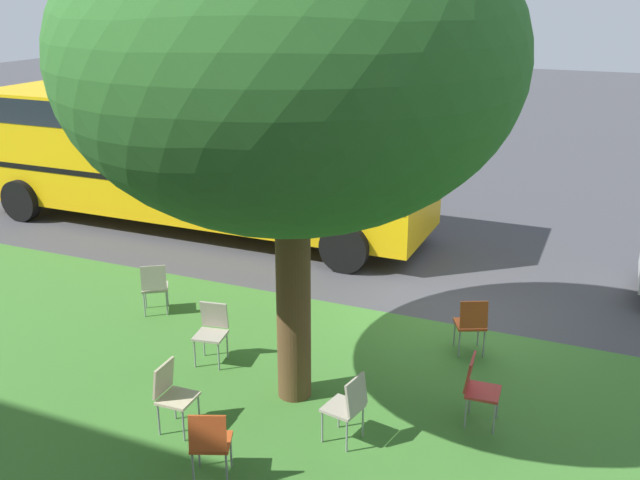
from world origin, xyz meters
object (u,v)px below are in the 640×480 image
object	(u,v)px
chair_0	(478,385)
chair_6	(154,285)
chair_4	(172,391)
chair_1	(212,328)
school_bus	(196,150)
chair_3	(471,322)
chair_5	(348,404)
street_tree	(290,60)
chair_2	(210,440)

from	to	relation	value
chair_0	chair_6	size ratio (longest dim) A/B	1.00
chair_4	chair_0	bearing A→B (deg)	-154.57
chair_1	school_bus	xyz separation A→B (m)	(3.52, -5.22, 1.24)
chair_4	school_bus	distance (m)	8.02
chair_3	chair_6	size ratio (longest dim) A/B	1.00
chair_4	chair_5	bearing A→B (deg)	-163.96
chair_5	chair_6	size ratio (longest dim) A/B	1.00
chair_1	chair_4	xyz separation A→B (m)	(-0.45, 1.64, 0.00)
street_tree	chair_5	xyz separation A→B (m)	(-1.02, 0.70, -3.81)
chair_6	chair_4	bearing A→B (deg)	129.13
chair_1	chair_3	distance (m)	3.74
chair_5	chair_3	bearing A→B (deg)	-107.63
chair_2	school_bus	world-z (taller)	school_bus
chair_0	chair_3	bearing A→B (deg)	-75.75
chair_6	street_tree	bearing A→B (deg)	156.92
chair_3	chair_6	distance (m)	5.09
chair_3	chair_5	size ratio (longest dim) A/B	1.00
chair_4	school_bus	size ratio (longest dim) A/B	0.08
chair_6	school_bus	xyz separation A→B (m)	(1.83, -4.23, 1.24)
chair_4	chair_6	size ratio (longest dim) A/B	1.00
chair_5	school_bus	xyz separation A→B (m)	(6.01, -6.28, 1.24)
street_tree	chair_1	bearing A→B (deg)	-13.67
chair_3	chair_5	world-z (taller)	same
street_tree	chair_2	distance (m)	4.28
chair_0	chair_4	size ratio (longest dim) A/B	1.00
street_tree	chair_2	bearing A→B (deg)	87.60
chair_2	chair_1	bearing A→B (deg)	-59.08
chair_1	school_bus	distance (m)	6.42
chair_1	chair_0	bearing A→B (deg)	179.18
chair_0	chair_3	size ratio (longest dim) A/B	1.00
street_tree	chair_6	size ratio (longest dim) A/B	7.15
chair_0	chair_3	world-z (taller)	same
chair_2	chair_5	xyz separation A→B (m)	(-1.11, -1.25, 0.00)
street_tree	chair_4	bearing A→B (deg)	51.77
street_tree	chair_5	distance (m)	4.00
chair_2	chair_3	world-z (taller)	same
street_tree	chair_2	xyz separation A→B (m)	(0.08, 1.95, -3.81)
street_tree	school_bus	distance (m)	7.90
chair_5	chair_6	distance (m)	4.65
chair_1	chair_3	bearing A→B (deg)	-153.55
chair_2	chair_6	world-z (taller)	same
chair_3	chair_0	bearing A→B (deg)	104.25
school_bus	chair_6	bearing A→B (deg)	113.34
chair_2	chair_3	xyz separation A→B (m)	(-1.97, -3.97, 0.00)
chair_0	chair_4	bearing A→B (deg)	25.43
chair_2	chair_5	world-z (taller)	same
chair_1	chair_4	world-z (taller)	same
chair_2	chair_5	bearing A→B (deg)	-131.56
chair_4	chair_6	world-z (taller)	same
chair_1	chair_3	world-z (taller)	same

